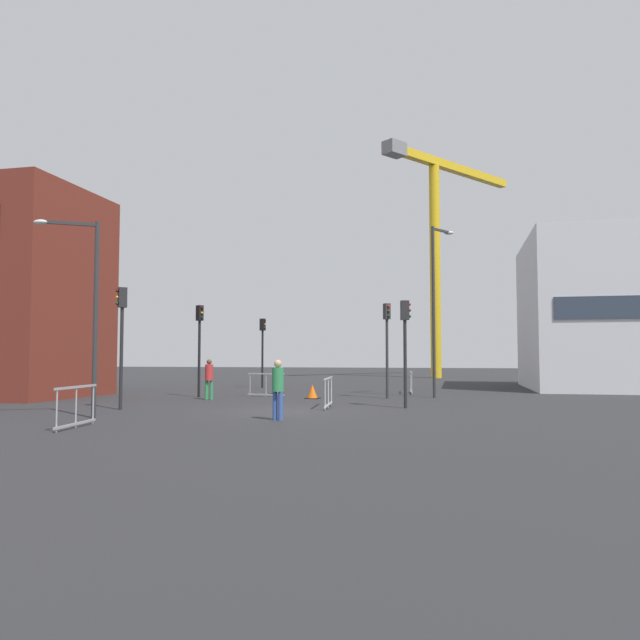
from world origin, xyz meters
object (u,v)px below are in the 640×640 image
object	(u,v)px
construction_crane	(437,227)
pedestrian_walking	(209,376)
traffic_light_crosswalk	(263,341)
traffic_cone_striped	(277,389)
streetlamp_tall	(436,298)
streetlamp_short	(87,298)
traffic_light_island	(387,335)
traffic_light_far	(405,335)
traffic_light_corner	(200,336)
traffic_light_median	(122,328)
traffic_cone_on_verge	(312,392)
pedestrian_waiting	(278,385)

from	to	relation	value
construction_crane	pedestrian_walking	world-z (taller)	construction_crane
traffic_light_crosswalk	traffic_cone_striped	bearing A→B (deg)	-64.99
streetlamp_tall	streetlamp_short	world-z (taller)	streetlamp_tall
traffic_light_crosswalk	traffic_light_island	distance (m)	11.02
construction_crane	traffic_cone_striped	size ratio (longest dim) A/B	34.38
streetlamp_short	traffic_light_crosswalk	world-z (taller)	streetlamp_short
traffic_light_far	traffic_light_corner	size ratio (longest dim) A/B	0.92
traffic_light_median	traffic_cone_on_verge	size ratio (longest dim) A/B	6.84
construction_crane	pedestrian_walking	size ratio (longest dim) A/B	11.23
traffic_light_far	pedestrian_waiting	xyz separation A→B (m)	(-3.28, -4.97, -1.58)
pedestrian_waiting	traffic_cone_on_verge	xyz separation A→B (m)	(-1.10, 9.09, -0.73)
construction_crane	pedestrian_waiting	xyz separation A→B (m)	(-3.59, -36.56, -12.05)
traffic_cone_striped	pedestrian_waiting	bearing A→B (deg)	-73.38
pedestrian_waiting	streetlamp_tall	bearing A→B (deg)	69.33
traffic_cone_striped	pedestrian_walking	bearing A→B (deg)	-109.69
traffic_light_crosswalk	traffic_light_island	xyz separation A→B (m)	(8.13, -7.44, 0.07)
pedestrian_waiting	traffic_light_crosswalk	bearing A→B (deg)	109.26
traffic_light_median	traffic_cone_striped	bearing A→B (deg)	74.64
traffic_light_island	pedestrian_waiting	bearing A→B (deg)	-102.00
traffic_light_crosswalk	traffic_light_corner	bearing A→B (deg)	-92.19
construction_crane	traffic_light_corner	world-z (taller)	construction_crane
traffic_light_median	traffic_cone_on_verge	world-z (taller)	traffic_light_median
streetlamp_short	traffic_light_corner	xyz separation A→B (m)	(-0.54, 9.63, -0.82)
pedestrian_walking	pedestrian_waiting	bearing A→B (deg)	-54.81
streetlamp_short	traffic_light_far	size ratio (longest dim) A/B	1.55
traffic_light_median	traffic_light_crosswalk	bearing A→B (deg)	88.94
traffic_cone_striped	streetlamp_tall	bearing A→B (deg)	-7.25
traffic_light_median	pedestrian_waiting	world-z (taller)	traffic_light_median
streetlamp_tall	traffic_cone_striped	distance (m)	8.91
traffic_cone_on_verge	pedestrian_walking	bearing A→B (deg)	-158.44
pedestrian_walking	traffic_cone_striped	size ratio (longest dim) A/B	3.06
traffic_light_median	traffic_cone_striped	size ratio (longest dim) A/B	7.57
construction_crane	pedestrian_waiting	distance (m)	38.67
traffic_light_far	traffic_light_median	world-z (taller)	traffic_light_median
traffic_cone_on_verge	traffic_light_median	bearing A→B (deg)	-127.02
pedestrian_waiting	traffic_light_median	bearing A→B (deg)	160.98
traffic_light_crosswalk	traffic_light_island	size ratio (longest dim) A/B	0.97
traffic_light_crosswalk	traffic_light_median	size ratio (longest dim) A/B	0.95
construction_crane	traffic_cone_on_verge	bearing A→B (deg)	-99.70
streetlamp_tall	pedestrian_waiting	world-z (taller)	streetlamp_tall
traffic_cone_striped	traffic_light_corner	bearing A→B (deg)	-131.31
traffic_light_median	traffic_cone_on_verge	distance (m)	9.02
streetlamp_short	traffic_light_crosswalk	size ratio (longest dim) A/B	1.47
pedestrian_waiting	traffic_cone_on_verge	size ratio (longest dim) A/B	2.81
traffic_light_far	pedestrian_walking	xyz separation A→B (m)	(-8.53, 2.47, -1.59)
pedestrian_walking	traffic_cone_on_verge	size ratio (longest dim) A/B	2.77
construction_crane	traffic_cone_striped	world-z (taller)	construction_crane
traffic_light_far	traffic_cone_on_verge	xyz separation A→B (m)	(-4.39, 4.11, -2.31)
traffic_cone_on_verge	traffic_light_island	bearing A→B (deg)	13.36
traffic_light_island	pedestrian_walking	world-z (taller)	traffic_light_island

